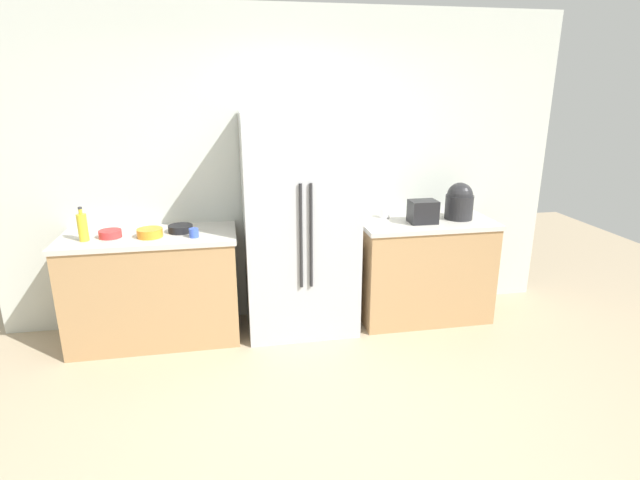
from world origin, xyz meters
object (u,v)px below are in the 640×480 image
at_px(toaster, 423,212).
at_px(cup_b, 385,213).
at_px(bowl_c, 150,233).
at_px(refrigerator, 300,226).
at_px(bowl_b, 110,234).
at_px(bottle_a, 83,227).
at_px(bowl_a, 181,229).
at_px(cup_a, 194,233).
at_px(rice_cooker, 459,202).

relative_size(toaster, cup_b, 2.52).
bearing_deg(bowl_c, refrigerator, 2.70).
xyz_separation_m(bowl_b, bowl_c, (0.30, -0.04, 0.00)).
bearing_deg(bottle_a, cup_b, 5.86).
relative_size(bowl_a, bowl_b, 1.14).
bearing_deg(toaster, bottle_a, -179.55).
bearing_deg(toaster, refrigerator, 177.49).
bearing_deg(refrigerator, bottle_a, -177.68).
bearing_deg(cup_a, bowl_b, 169.71).
relative_size(rice_cooker, bowl_b, 1.90).
distance_m(refrigerator, cup_a, 0.87).
relative_size(bowl_b, bowl_c, 0.87).
height_order(refrigerator, rice_cooker, refrigerator).
xyz_separation_m(rice_cooker, bottle_a, (-3.12, -0.09, -0.05)).
xyz_separation_m(rice_cooker, bowl_a, (-2.41, 0.01, -0.13)).
bearing_deg(cup_a, bottle_a, 175.68).
distance_m(refrigerator, bowl_a, 0.98).
height_order(refrigerator, cup_b, refrigerator).
bearing_deg(cup_b, bowl_a, -175.29).
bearing_deg(bowl_c, cup_a, -12.22).
xyz_separation_m(toaster, bowl_b, (-2.58, 0.03, -0.07)).
bearing_deg(bowl_b, refrigerator, 0.51).
distance_m(rice_cooker, bowl_a, 2.42).
distance_m(cup_a, bowl_a, 0.21).
bearing_deg(bowl_a, refrigerator, -2.37).
height_order(toaster, rice_cooker, rice_cooker).
relative_size(cup_a, cup_b, 0.79).
relative_size(bottle_a, bowl_c, 1.35).
relative_size(refrigerator, cup_a, 25.59).
relative_size(cup_b, bowl_b, 0.54).
bearing_deg(bowl_c, rice_cooker, 1.81).
distance_m(bottle_a, cup_b, 2.50).
xyz_separation_m(refrigerator, rice_cooker, (1.44, 0.03, 0.14)).
xyz_separation_m(bottle_a, bowl_b, (0.18, 0.05, -0.08)).
bearing_deg(rice_cooker, bowl_a, 179.67).
bearing_deg(bowl_a, bowl_c, -156.74).
bearing_deg(bowl_b, bowl_c, -8.09).
relative_size(refrigerator, rice_cooker, 5.74).
bearing_deg(bowl_b, cup_a, -10.29).
distance_m(cup_a, bowl_c, 0.35).
distance_m(refrigerator, cup_b, 0.82).
height_order(bowl_b, bowl_c, bowl_c).
bearing_deg(toaster, cup_a, -177.52).
relative_size(cup_a, bowl_a, 0.37).
bearing_deg(rice_cooker, bottle_a, -178.26).
bearing_deg(cup_a, refrigerator, 8.61).
height_order(bowl_a, bowl_b, same).
distance_m(rice_cooker, cup_b, 0.67).
height_order(cup_a, bowl_c, cup_a).
bearing_deg(refrigerator, bowl_b, -179.49).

